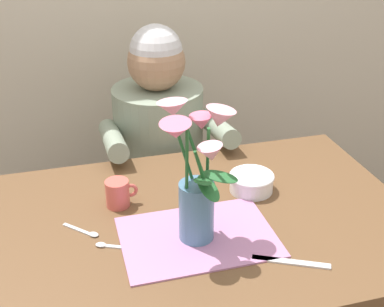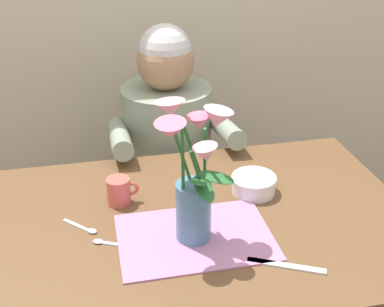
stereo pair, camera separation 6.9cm
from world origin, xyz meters
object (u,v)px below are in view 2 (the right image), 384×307
Objects in this scene: flower_vase at (194,178)px; ceramic_bowl at (254,183)px; coffee_cup at (119,191)px; dinner_knife at (286,266)px; seated_person at (168,168)px.

flower_vase is 2.75× the size of ceramic_bowl.
coffee_cup is at bearing 176.43° from ceramic_bowl.
flower_vase is at bearing -50.67° from coffee_cup.
coffee_cup reaches higher than ceramic_bowl.
ceramic_bowl is 0.40m from coffee_cup.
dinner_knife is 0.52m from coffee_cup.
ceramic_bowl is at bearing 111.46° from dinner_knife.
coffee_cup is at bearing -112.05° from seated_person.
coffee_cup is (-0.17, 0.21, -0.14)m from flower_vase.
dinner_knife is at bearing -38.26° from flower_vase.
seated_person is at bearing 126.02° from dinner_knife.
flower_vase is at bearing 167.96° from dinner_knife.
ceramic_bowl is at bearing 39.63° from flower_vase.
seated_person reaches higher than dinner_knife.
seated_person is 0.58m from ceramic_bowl.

